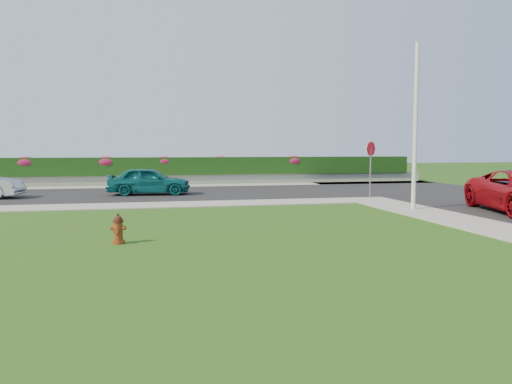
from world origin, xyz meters
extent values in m
plane|color=black|center=(0.00, 0.00, 0.00)|extent=(120.00, 120.00, 0.00)
cube|color=black|center=(-5.00, 14.00, 0.02)|extent=(26.00, 8.00, 0.04)
cube|color=gray|center=(-6.00, 9.00, 0.02)|extent=(24.00, 2.00, 0.04)
cube|color=gray|center=(7.00, 9.00, 0.02)|extent=(2.00, 2.00, 0.04)
cube|color=gray|center=(-1.00, 19.00, 0.02)|extent=(34.00, 2.00, 0.04)
cube|color=gray|center=(-1.00, 20.50, 0.30)|extent=(34.00, 0.40, 0.60)
cube|color=black|center=(-1.00, 20.60, 1.15)|extent=(32.00, 0.90, 1.10)
cylinder|color=#4E1D0C|center=(-3.15, 1.16, 0.04)|extent=(0.30, 0.30, 0.07)
cylinder|color=#4E1D0C|center=(-3.15, 1.16, 0.30)|extent=(0.21, 0.21, 0.47)
cylinder|color=black|center=(-3.15, 1.16, 0.54)|extent=(0.25, 0.25, 0.04)
sphere|color=black|center=(-3.15, 1.16, 0.56)|extent=(0.21, 0.21, 0.21)
cylinder|color=black|center=(-3.15, 1.16, 0.68)|extent=(0.06, 0.06, 0.06)
cylinder|color=#4E1D0C|center=(-3.28, 1.20, 0.38)|extent=(0.12, 0.12, 0.10)
cylinder|color=#4E1D0C|center=(-3.02, 1.11, 0.38)|extent=(0.12, 0.12, 0.10)
cylinder|color=#4E1D0C|center=(-3.19, 1.03, 0.32)|extent=(0.16, 0.14, 0.13)
imported|color=#0B5458|center=(-2.34, 13.41, 0.70)|extent=(4.02, 1.90, 1.33)
cylinder|color=silver|center=(7.03, 5.49, 3.01)|extent=(0.16, 0.16, 6.01)
cylinder|color=slate|center=(7.35, 9.75, 1.14)|extent=(0.06, 0.06, 2.28)
cylinder|color=red|center=(7.35, 9.75, 2.23)|extent=(0.59, 0.35, 0.66)
cylinder|color=white|center=(7.35, 9.75, 2.23)|extent=(0.62, 0.36, 0.71)
ellipsoid|color=#A21B42|center=(-9.34, 20.50, 1.44)|extent=(1.34, 0.86, 0.67)
ellipsoid|color=#A21B42|center=(-4.81, 20.50, 1.43)|extent=(1.36, 0.88, 0.68)
ellipsoid|color=#A21B42|center=(-1.34, 20.50, 1.46)|extent=(1.23, 0.79, 0.61)
ellipsoid|color=#A21B42|center=(2.14, 20.50, 1.48)|extent=(1.09, 0.70, 0.55)
ellipsoid|color=#A21B42|center=(6.99, 20.50, 1.44)|extent=(1.33, 0.85, 0.66)
camera|label=1|loc=(-2.50, -10.93, 2.25)|focal=35.00mm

